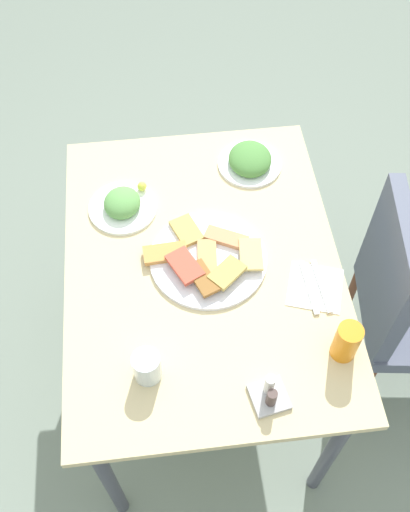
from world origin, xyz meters
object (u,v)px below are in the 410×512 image
at_px(salad_plate_greens, 250,160).
at_px(paper_napkin, 315,287).
at_px(fork, 309,287).
at_px(dining_table, 203,281).
at_px(spoon, 322,286).
at_px(salad_plate_rice, 123,204).
at_px(pide_platter, 207,257).
at_px(drinking_glass, 147,367).
at_px(dining_chair, 408,299).
at_px(soda_can, 346,342).
at_px(condiment_caddy, 270,394).

xyz_separation_m(salad_plate_greens, paper_napkin, (0.49, 0.11, -0.02)).
bearing_deg(fork, dining_table, -114.68).
distance_m(dining_table, paper_napkin, 0.34).
bearing_deg(salad_plate_greens, spoon, 14.60).
xyz_separation_m(salad_plate_greens, salad_plate_rice, (0.13, -0.42, -0.00)).
xyz_separation_m(dining_table, salad_plate_rice, (-0.23, -0.22, 0.11)).
bearing_deg(pide_platter, fork, 64.78).
bearing_deg(fork, salad_plate_greens, -171.65).
distance_m(drinking_glass, spoon, 0.54).
relative_size(dining_chair, salad_plate_greens, 4.27).
bearing_deg(soda_can, condiment_caddy, -64.88).
xyz_separation_m(dining_chair, spoon, (0.08, -0.36, 0.28)).
bearing_deg(drinking_glass, dining_chair, 108.24).
bearing_deg(soda_can, drinking_glass, -89.82).
height_order(pide_platter, paper_napkin, pide_platter).
xyz_separation_m(paper_napkin, fork, (0.00, -0.02, 0.00)).
xyz_separation_m(pide_platter, condiment_caddy, (0.43, 0.11, 0.01)).
relative_size(paper_napkin, fork, 0.84).
bearing_deg(condiment_caddy, drinking_glass, -108.32).
bearing_deg(spoon, condiment_caddy, -37.13).
relative_size(dining_table, condiment_caddy, 10.06).
relative_size(salad_plate_greens, drinking_glass, 2.28).
relative_size(pide_platter, paper_napkin, 2.40).
relative_size(salad_plate_rice, spoon, 1.21).
distance_m(soda_can, paper_napkin, 0.21).
bearing_deg(condiment_caddy, fork, 150.91).
distance_m(dining_table, condiment_caddy, 0.45).
relative_size(salad_plate_greens, spoon, 1.19).
relative_size(paper_napkin, spoon, 0.85).
relative_size(salad_plate_rice, drinking_glass, 2.32).
relative_size(pide_platter, condiment_caddy, 3.41).
bearing_deg(drinking_glass, pide_platter, 150.29).
bearing_deg(paper_napkin, spoon, 90.00).
bearing_deg(salad_plate_rice, pide_platter, 46.37).
distance_m(drinking_glass, fork, 0.51).
xyz_separation_m(drinking_glass, fork, (-0.20, 0.47, -0.04)).
height_order(salad_plate_rice, spoon, salad_plate_rice).
bearing_deg(pide_platter, spoon, 67.39).
height_order(dining_table, dining_chair, dining_chair).
height_order(dining_table, pide_platter, pide_platter).
bearing_deg(salad_plate_greens, fork, 10.56).
bearing_deg(spoon, dining_table, -113.29).
xyz_separation_m(pide_platter, soda_can, (0.33, 0.32, 0.05)).
relative_size(dining_chair, fork, 5.02).
height_order(dining_table, spoon, spoon).
bearing_deg(fork, soda_can, 10.11).
distance_m(dining_table, salad_plate_greens, 0.43).
distance_m(dining_chair, fork, 0.49).
xyz_separation_m(dining_table, fork, (0.12, 0.29, 0.10)).
distance_m(salad_plate_rice, fork, 0.62).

